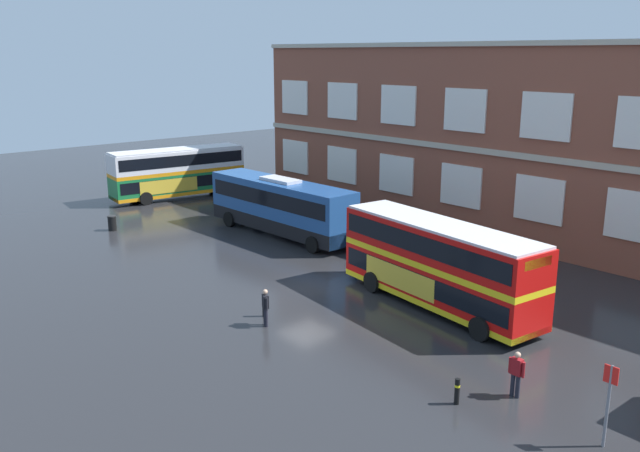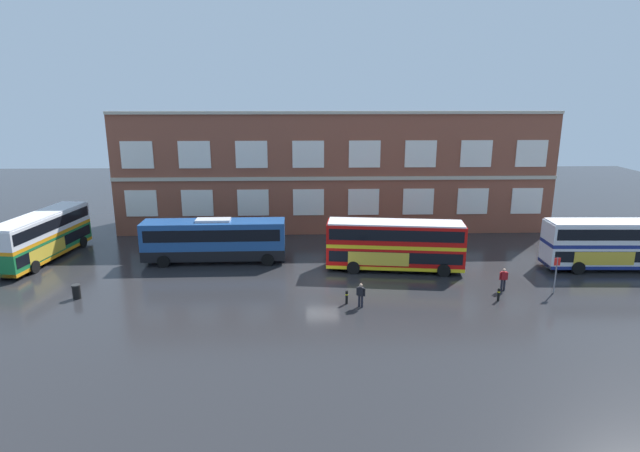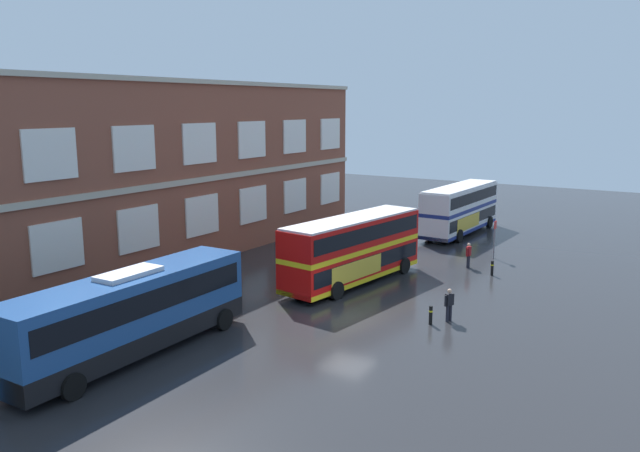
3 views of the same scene
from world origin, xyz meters
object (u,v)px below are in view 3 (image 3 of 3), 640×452
at_px(bus_stand_flag, 495,236).
at_px(second_passenger, 469,254).
at_px(double_decker_middle, 353,249).
at_px(waiting_passenger, 449,304).
at_px(safety_bollard_west, 492,268).
at_px(touring_coach, 131,314).
at_px(double_decker_far, 460,209).
at_px(safety_bollard_east, 431,315).

bearing_deg(bus_stand_flag, second_passenger, 169.31).
relative_size(double_decker_middle, second_passenger, 6.61).
relative_size(waiting_passenger, safety_bollard_west, 1.79).
height_order(double_decker_middle, waiting_passenger, double_decker_middle).
bearing_deg(touring_coach, double_decker_far, -4.92).
bearing_deg(second_passenger, bus_stand_flag, -10.69).
height_order(bus_stand_flag, safety_bollard_west, bus_stand_flag).
xyz_separation_m(double_decker_far, bus_stand_flag, (-7.18, -5.12, -0.51)).
distance_m(safety_bollard_west, safety_bollard_east, 10.67).
xyz_separation_m(touring_coach, safety_bollard_east, (10.59, -9.42, -1.42)).
relative_size(double_decker_middle, double_decker_far, 1.01).
height_order(waiting_passenger, safety_bollard_west, waiting_passenger).
xyz_separation_m(double_decker_far, safety_bollard_east, (-22.40, -6.57, -1.66)).
bearing_deg(bus_stand_flag, safety_bollard_east, -174.55).
bearing_deg(double_decker_middle, safety_bollard_west, -47.23).
bearing_deg(waiting_passenger, double_decker_far, 18.47).
bearing_deg(safety_bollard_east, double_decker_middle, 57.12).
bearing_deg(double_decker_far, touring_coach, 175.08).
distance_m(touring_coach, second_passenger, 23.48).
distance_m(double_decker_far, safety_bollard_west, 13.46).
xyz_separation_m(touring_coach, bus_stand_flag, (25.81, -7.96, -0.27)).
distance_m(double_decker_far, waiting_passenger, 22.69).
xyz_separation_m(double_decker_middle, second_passenger, (7.26, -4.78, -1.22)).
distance_m(waiting_passenger, bus_stand_flag, 14.48).
relative_size(touring_coach, bus_stand_flag, 4.46).
bearing_deg(second_passenger, double_decker_far, 22.66).
bearing_deg(waiting_passenger, touring_coach, 138.91).
relative_size(safety_bollard_west, safety_bollard_east, 1.00).
height_order(touring_coach, safety_bollard_west, touring_coach).
xyz_separation_m(double_decker_middle, safety_bollard_west, (6.21, -6.71, -1.66)).
relative_size(double_decker_middle, safety_bollard_east, 11.82).
bearing_deg(safety_bollard_west, touring_coach, 156.51).
distance_m(touring_coach, bus_stand_flag, 27.01).
relative_size(double_decker_middle, safety_bollard_west, 11.82).
bearing_deg(second_passenger, waiting_passenger, -165.89).
height_order(bus_stand_flag, safety_bollard_east, bus_stand_flag).
bearing_deg(safety_bollard_west, safety_bollard_east, -179.05).
distance_m(double_decker_far, safety_bollard_east, 23.40).
bearing_deg(bus_stand_flag, waiting_passenger, -171.83).
distance_m(second_passenger, safety_bollard_east, 11.91).
distance_m(double_decker_middle, waiting_passenger, 8.38).
xyz_separation_m(second_passenger, safety_bollard_east, (-11.71, -2.11, -0.44)).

